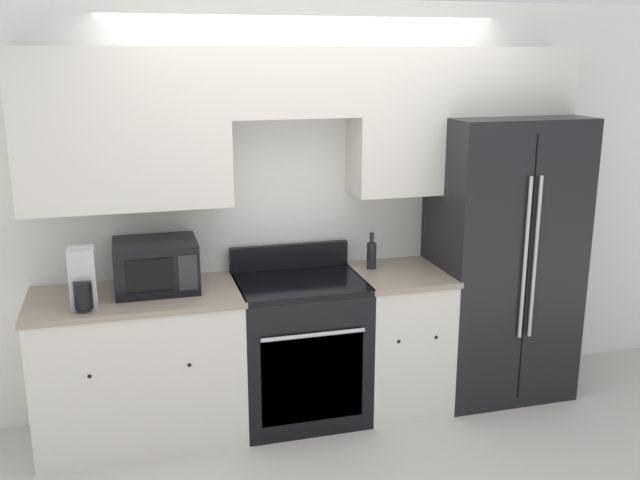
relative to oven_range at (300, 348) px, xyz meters
name	(u,v)px	position (x,y,z in m)	size (l,w,h in m)	color
ground_plane	(333,435)	(0.13, -0.31, -0.46)	(12.00, 12.00, 0.00)	beige
wall_back	(310,171)	(0.14, 0.27, 1.08)	(8.00, 0.39, 2.60)	white
lower_cabinets_left	(140,367)	(-0.99, 0.00, 0.00)	(1.22, 0.64, 0.91)	silver
lower_cabinets_right	(398,338)	(0.67, 0.00, 0.00)	(0.58, 0.64, 0.91)	silver
oven_range	(300,348)	(0.00, 0.00, 0.00)	(0.79, 0.65, 1.07)	black
refrigerator	(499,257)	(1.40, 0.05, 0.48)	(0.91, 0.75, 1.89)	black
microwave	(156,265)	(-0.86, 0.06, 0.60)	(0.48, 0.40, 0.30)	black
bottle	(371,254)	(0.51, 0.12, 0.55)	(0.06, 0.06, 0.24)	black
coffee_maker	(83,281)	(-1.26, -0.15, 0.61)	(0.14, 0.21, 0.33)	#B7B7BC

